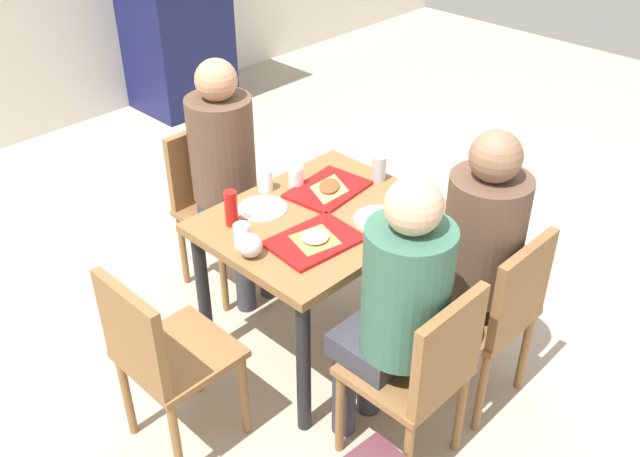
{
  "coord_description": "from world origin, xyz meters",
  "views": [
    {
      "loc": [
        -1.86,
        -1.82,
        2.37
      ],
      "look_at": [
        0.0,
        0.0,
        0.66
      ],
      "focal_mm": 39.52,
      "sensor_mm": 36.0,
      "label": 1
    }
  ],
  "objects_px": {
    "plastic_cup_c": "(242,235)",
    "paper_plate_near_edge": "(379,219)",
    "main_table": "(320,236)",
    "tray_red_near": "(314,241)",
    "chair_left_end": "(160,353)",
    "plastic_cup_d": "(296,177)",
    "person_in_brown_jacket": "(474,246)",
    "person_in_red": "(397,301)",
    "plastic_cup_a": "(265,181)",
    "chair_far_side": "(214,197)",
    "paper_plate_center": "(262,208)",
    "tray_red_far": "(328,189)",
    "pizza_slice_b": "(329,187)",
    "chair_near_left": "(423,370)",
    "chair_near_right": "(495,309)",
    "pizza_slice_a": "(315,238)",
    "soda_can": "(379,168)",
    "condiment_bottle": "(231,208)",
    "person_far_side": "(228,164)",
    "foil_bundle": "(250,245)",
    "plastic_cup_b": "(382,232)"
  },
  "relations": [
    {
      "from": "plastic_cup_c",
      "to": "paper_plate_near_edge",
      "type": "bearing_deg",
      "value": -26.72
    },
    {
      "from": "main_table",
      "to": "tray_red_near",
      "type": "height_order",
      "value": "tray_red_near"
    },
    {
      "from": "chair_left_end",
      "to": "plastic_cup_d",
      "type": "height_order",
      "value": "chair_left_end"
    },
    {
      "from": "person_in_brown_jacket",
      "to": "plastic_cup_d",
      "type": "distance_m",
      "value": 0.89
    },
    {
      "from": "person_in_red",
      "to": "plastic_cup_a",
      "type": "xyz_separation_m",
      "value": [
        0.22,
        0.96,
        0.03
      ]
    },
    {
      "from": "paper_plate_near_edge",
      "to": "plastic_cup_c",
      "type": "height_order",
      "value": "plastic_cup_c"
    },
    {
      "from": "chair_far_side",
      "to": "paper_plate_center",
      "type": "relative_size",
      "value": 3.91
    },
    {
      "from": "chair_left_end",
      "to": "paper_plate_near_edge",
      "type": "height_order",
      "value": "chair_left_end"
    },
    {
      "from": "main_table",
      "to": "tray_red_far",
      "type": "bearing_deg",
      "value": 34.14
    },
    {
      "from": "main_table",
      "to": "pizza_slice_b",
      "type": "xyz_separation_m",
      "value": [
        0.17,
        0.11,
        0.14
      ]
    },
    {
      "from": "paper_plate_near_edge",
      "to": "plastic_cup_a",
      "type": "relative_size",
      "value": 2.2
    },
    {
      "from": "paper_plate_near_edge",
      "to": "tray_red_near",
      "type": "bearing_deg",
      "value": 166.32
    },
    {
      "from": "chair_near_left",
      "to": "chair_near_right",
      "type": "height_order",
      "value": "same"
    },
    {
      "from": "person_in_red",
      "to": "paper_plate_center",
      "type": "height_order",
      "value": "person_in_red"
    },
    {
      "from": "plastic_cup_c",
      "to": "plastic_cup_d",
      "type": "bearing_deg",
      "value": 21.58
    },
    {
      "from": "chair_left_end",
      "to": "tray_red_far",
      "type": "bearing_deg",
      "value": 6.34
    },
    {
      "from": "pizza_slice_a",
      "to": "soda_can",
      "type": "height_order",
      "value": "soda_can"
    },
    {
      "from": "tray_red_near",
      "to": "plastic_cup_c",
      "type": "relative_size",
      "value": 3.6
    },
    {
      "from": "chair_far_side",
      "to": "condiment_bottle",
      "type": "distance_m",
      "value": 0.71
    },
    {
      "from": "person_far_side",
      "to": "chair_near_left",
      "type": "bearing_deg",
      "value": -99.9
    },
    {
      "from": "plastic_cup_c",
      "to": "tray_red_near",
      "type": "bearing_deg",
      "value": -41.32
    },
    {
      "from": "main_table",
      "to": "paper_plate_near_edge",
      "type": "height_order",
      "value": "paper_plate_near_edge"
    },
    {
      "from": "foil_bundle",
      "to": "tray_red_near",
      "type": "bearing_deg",
      "value": -25.39
    },
    {
      "from": "plastic_cup_d",
      "to": "chair_near_left",
      "type": "bearing_deg",
      "value": -108.51
    },
    {
      "from": "soda_can",
      "to": "person_far_side",
      "type": "bearing_deg",
      "value": 124.22
    },
    {
      "from": "tray_red_far",
      "to": "condiment_bottle",
      "type": "distance_m",
      "value": 0.5
    },
    {
      "from": "main_table",
      "to": "tray_red_near",
      "type": "bearing_deg",
      "value": -141.65
    },
    {
      "from": "person_in_brown_jacket",
      "to": "chair_far_side",
      "type": "bearing_deg",
      "value": 99.9
    },
    {
      "from": "person_in_red",
      "to": "foil_bundle",
      "type": "xyz_separation_m",
      "value": [
        -0.17,
        0.61,
        0.03
      ]
    },
    {
      "from": "paper_plate_near_edge",
      "to": "chair_far_side",
      "type": "bearing_deg",
      "value": 98.48
    },
    {
      "from": "tray_red_far",
      "to": "condiment_bottle",
      "type": "bearing_deg",
      "value": 168.81
    },
    {
      "from": "chair_near_right",
      "to": "paper_plate_center",
      "type": "distance_m",
      "value": 1.08
    },
    {
      "from": "tray_red_near",
      "to": "plastic_cup_d",
      "type": "relative_size",
      "value": 3.6
    },
    {
      "from": "person_in_brown_jacket",
      "to": "plastic_cup_c",
      "type": "relative_size",
      "value": 12.69
    },
    {
      "from": "chair_far_side",
      "to": "person_in_red",
      "type": "distance_m",
      "value": 1.44
    },
    {
      "from": "pizza_slice_b",
      "to": "foil_bundle",
      "type": "xyz_separation_m",
      "value": [
        -0.58,
        -0.13,
        0.03
      ]
    },
    {
      "from": "chair_far_side",
      "to": "plastic_cup_b",
      "type": "distance_m",
      "value": 1.13
    },
    {
      "from": "chair_near_left",
      "to": "chair_far_side",
      "type": "distance_m",
      "value": 1.56
    },
    {
      "from": "person_in_red",
      "to": "plastic_cup_a",
      "type": "relative_size",
      "value": 12.69
    },
    {
      "from": "main_table",
      "to": "pizza_slice_b",
      "type": "relative_size",
      "value": 4.07
    },
    {
      "from": "tray_red_far",
      "to": "plastic_cup_b",
      "type": "bearing_deg",
      "value": -108.25
    },
    {
      "from": "soda_can",
      "to": "condiment_bottle",
      "type": "bearing_deg",
      "value": 165.23
    },
    {
      "from": "main_table",
      "to": "plastic_cup_c",
      "type": "height_order",
      "value": "plastic_cup_c"
    },
    {
      "from": "pizza_slice_a",
      "to": "plastic_cup_c",
      "type": "bearing_deg",
      "value": 138.1
    },
    {
      "from": "pizza_slice_b",
      "to": "plastic_cup_b",
      "type": "xyz_separation_m",
      "value": [
        -0.15,
        -0.43,
        0.03
      ]
    },
    {
      "from": "person_in_red",
      "to": "paper_plate_center",
      "type": "xyz_separation_m",
      "value": [
        0.1,
        0.84,
        -0.01
      ]
    },
    {
      "from": "person_in_brown_jacket",
      "to": "chair_left_end",
      "type": "bearing_deg",
      "value": 150.57
    },
    {
      "from": "person_in_red",
      "to": "plastic_cup_c",
      "type": "height_order",
      "value": "person_in_red"
    },
    {
      "from": "pizza_slice_b",
      "to": "soda_can",
      "type": "bearing_deg",
      "value": -19.47
    },
    {
      "from": "plastic_cup_c",
      "to": "pizza_slice_b",
      "type": "bearing_deg",
      "value": 4.91
    }
  ]
}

